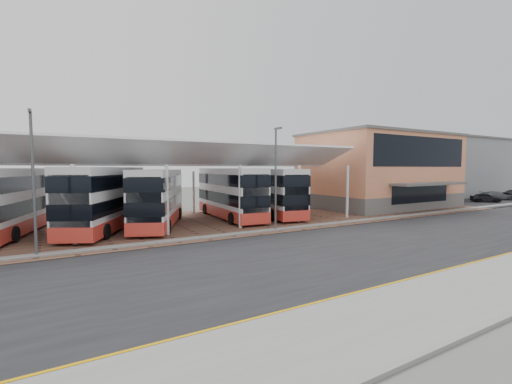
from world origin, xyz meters
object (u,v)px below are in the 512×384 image
Objects in this scene: carpark_car_b at (497,196)px; terminal at (379,170)px; bus_2 at (106,199)px; bus_5 at (271,192)px; carpark_car_a at (485,198)px; bus_1 at (14,201)px; bus_3 at (159,198)px; bus_4 at (230,193)px.

terminal is at bearing 118.44° from carpark_car_b.
bus_2 is 15.79m from bus_5.
terminal is 18.12m from carpark_car_a.
bus_1 is at bearing 130.08° from carpark_car_a.
carpark_car_a is (55.81, -5.59, -1.76)m from bus_1.
bus_2 reaches higher than bus_1.
bus_5 is at bearing 28.43° from bus_2.
carpark_car_b is (39.33, -3.10, -1.71)m from bus_5.
carpark_car_a is 5.51m from carpark_car_b.
bus_5 is 2.67× the size of carpark_car_b.
terminal is 28.61m from bus_3.
bus_4 is 1.01× the size of bus_5.
bus_3 is (4.08, -0.17, -0.10)m from bus_2.
bus_1 is 1.01× the size of bus_2.
bus_3 is at bearing -167.65° from bus_4.
bus_2 is (-32.58, -0.86, -2.14)m from terminal.
terminal is at bearing 28.39° from bus_2.
terminal reaches higher than bus_1.
bus_2 is at bearing -171.44° from bus_4.
terminal is at bearing 26.10° from bus_3.
bus_5 reaches higher than carpark_car_b.
bus_4 is (7.20, 1.03, 0.05)m from bus_3.
bus_2 is 4.09m from bus_3.
bus_1 is 17.44m from bus_4.
carpark_car_a is at bearing 2.82° from bus_5.
carpark_car_b is (43.83, -3.52, -1.75)m from bus_4.
bus_3 is at bearing 124.54° from carpark_car_b.
bus_4 reaches higher than carpark_car_b.
bus_1 is at bearing -170.74° from bus_2.
carpark_car_b is at bearing 10.97° from bus_1.
bus_1 is at bearing 178.39° from terminal.
bus_2 is 1.03× the size of bus_3.
bus_4 is (-21.30, -0.01, -2.18)m from terminal.
carpark_car_b reaches higher than carpark_car_a.
bus_1 is at bearing -167.71° from bus_3.
bus_5 is (21.91, -1.52, -0.04)m from bus_1.
carpark_car_b is at bearing -0.35° from bus_4.
bus_5 is at bearing -1.13° from bus_4.
bus_2 is 55.21m from carpark_car_b.
carpark_car_b is (51.03, -2.50, -1.70)m from bus_3.
carpark_car_a is at bearing 137.49° from carpark_car_b.
bus_2 reaches higher than bus_4.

